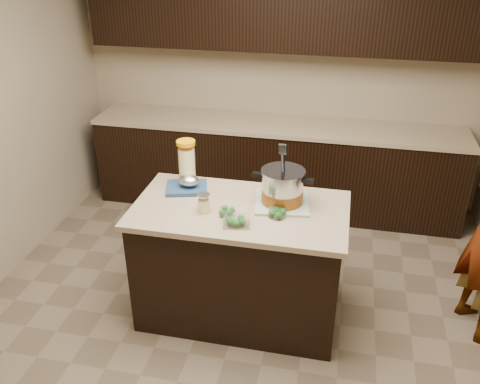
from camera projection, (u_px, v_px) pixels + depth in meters
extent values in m
plane|color=brown|center=(240.00, 311.00, 3.86)|extent=(4.00, 4.00, 0.00)
cube|color=tan|center=(283.00, 69.00, 4.96)|extent=(4.00, 0.04, 2.70)
cube|color=black|center=(275.00, 167.00, 5.13)|extent=(3.60, 0.60, 0.86)
cube|color=tan|center=(277.00, 125.00, 4.92)|extent=(3.60, 0.63, 0.04)
cube|color=black|center=(283.00, 7.00, 4.53)|extent=(3.60, 0.35, 0.75)
cube|color=black|center=(240.00, 264.00, 3.66)|extent=(1.40, 0.75, 0.86)
cube|color=tan|center=(240.00, 210.00, 3.45)|extent=(1.46, 0.81, 0.04)
cube|color=#57815A|center=(282.00, 203.00, 3.48)|extent=(0.41, 0.41, 0.02)
cylinder|color=#B7B7BC|center=(283.00, 187.00, 3.43)|extent=(0.30, 0.30, 0.22)
cylinder|color=brown|center=(282.00, 196.00, 3.46)|extent=(0.30, 0.30, 0.09)
cylinder|color=#B7B7BC|center=(283.00, 171.00, 3.37)|extent=(0.32, 0.32, 0.01)
cube|color=black|center=(258.00, 175.00, 3.44)|extent=(0.07, 0.04, 0.03)
cube|color=black|center=(309.00, 181.00, 3.35)|extent=(0.07, 0.04, 0.03)
cylinder|color=black|center=(283.00, 165.00, 3.32)|extent=(0.03, 0.12, 0.27)
cylinder|color=#EBDE8F|center=(187.00, 166.00, 3.71)|extent=(0.14, 0.14, 0.27)
cylinder|color=white|center=(187.00, 164.00, 3.70)|extent=(0.16, 0.16, 0.31)
cylinder|color=orange|center=(186.00, 143.00, 3.62)|extent=(0.17, 0.17, 0.02)
cylinder|color=#EBDE8F|center=(204.00, 206.00, 3.37)|extent=(0.08, 0.08, 0.09)
cylinder|color=white|center=(204.00, 204.00, 3.37)|extent=(0.09, 0.09, 0.12)
cylinder|color=silver|center=(203.00, 195.00, 3.33)|extent=(0.10, 0.10, 0.02)
cylinder|color=silver|center=(227.00, 212.00, 3.33)|extent=(0.14, 0.14, 0.05)
cylinder|color=silver|center=(277.00, 213.00, 3.32)|extent=(0.13, 0.13, 0.06)
cube|color=silver|center=(237.00, 221.00, 3.23)|extent=(0.19, 0.15, 0.06)
cube|color=navy|center=(187.00, 188.00, 3.67)|extent=(0.34, 0.30, 0.03)
ellipsoid|color=silver|center=(189.00, 181.00, 3.64)|extent=(0.15, 0.12, 0.08)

